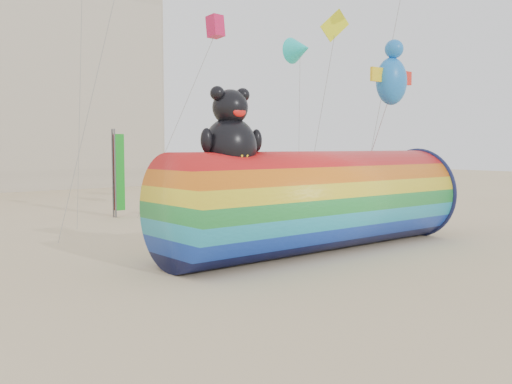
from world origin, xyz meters
TOP-DOWN VIEW (x-y plane):
  - ground at (0.00, 0.00)m, footprint 160.00×160.00m
  - windsock_assembly at (2.72, 0.36)m, footprint 13.73×4.18m
  - kite_handler at (11.48, 3.88)m, footprint 0.75×0.67m
  - fabric_bundle at (11.87, 2.85)m, footprint 2.62×1.35m
  - festival_banners at (-1.50, 15.11)m, footprint 9.36×1.34m

SIDE VIEW (x-z plane):
  - ground at x=0.00m, z-range 0.00..0.00m
  - fabric_bundle at x=11.87m, z-range -0.03..0.37m
  - kite_handler at x=11.48m, z-range 0.00..1.73m
  - windsock_assembly at x=2.72m, z-range -1.07..5.26m
  - festival_banners at x=-1.50m, z-range 0.04..5.24m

